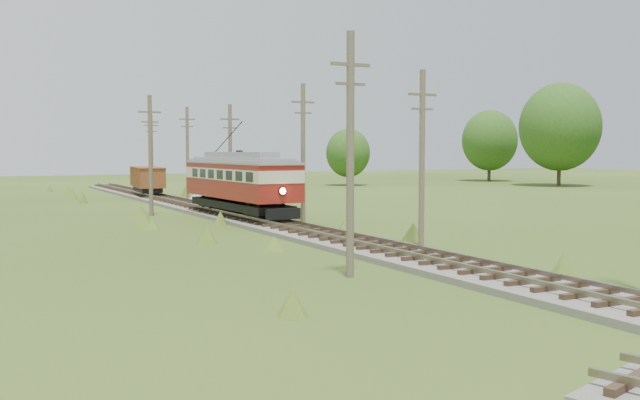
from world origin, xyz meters
TOP-DOWN VIEW (x-y plane):
  - railbed_main at (0.00, 34.00)m, footprint 3.60×96.00m
  - streetcar at (0.00, 34.17)m, footprint 3.46×13.36m
  - gondola at (0.00, 59.29)m, footprint 3.15×7.70m
  - gravel_pile at (2.64, 50.02)m, footprint 3.46×3.67m
  - utility_pole_r_2 at (3.30, 18.00)m, footprint 1.60×0.30m
  - utility_pole_r_3 at (3.20, 31.00)m, footprint 1.60×0.30m
  - utility_pole_r_4 at (3.00, 44.00)m, footprint 1.60×0.30m
  - utility_pole_r_5 at (3.40, 57.00)m, footprint 1.60×0.30m
  - utility_pole_r_6 at (3.20, 70.00)m, footprint 1.60×0.30m
  - utility_pole_l_a at (-4.20, 12.00)m, footprint 1.60×0.30m
  - utility_pole_l_b at (-4.50, 40.00)m, footprint 1.60×0.30m
  - tree_right_4 at (54.00, 58.00)m, footprint 10.50×10.50m
  - tree_right_5 at (56.00, 74.00)m, footprint 8.40×8.40m
  - tree_mid_b at (30.00, 72.00)m, footprint 5.88×5.88m

SIDE VIEW (x-z plane):
  - railbed_main at x=0.00m, z-range -0.09..0.48m
  - gravel_pile at x=2.64m, z-range -0.04..1.22m
  - gondola at x=0.00m, z-range 0.66..3.15m
  - streetcar at x=0.00m, z-range -0.25..5.82m
  - utility_pole_r_4 at x=3.00m, z-range 0.12..8.52m
  - tree_mid_b at x=30.00m, z-range 0.54..8.12m
  - utility_pole_r_2 at x=3.30m, z-range 0.12..8.72m
  - utility_pole_l_b at x=-4.50m, z-range 0.12..8.72m
  - utility_pole_r_6 at x=3.20m, z-range 0.12..8.82m
  - utility_pole_r_5 at x=3.40m, z-range 0.13..9.03m
  - utility_pole_r_3 at x=3.20m, z-range 0.13..9.13m
  - utility_pole_l_a at x=-4.20m, z-range 0.13..9.13m
  - tree_right_5 at x=56.00m, z-range 0.78..11.60m
  - tree_right_4 at x=54.00m, z-range 0.98..14.51m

